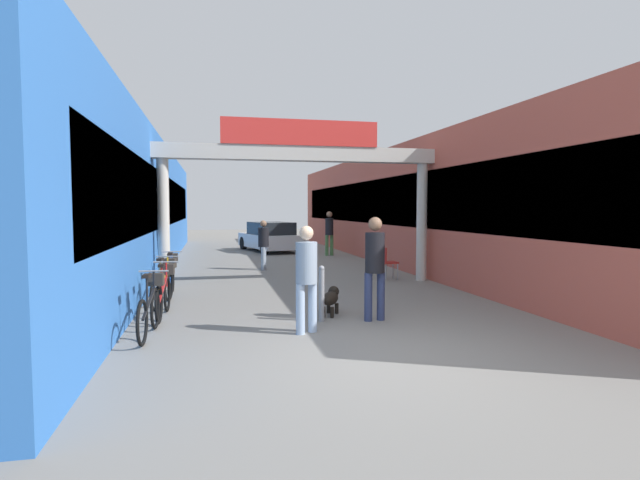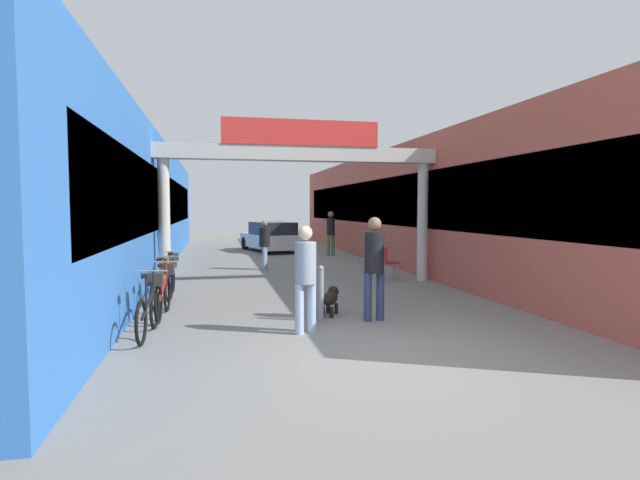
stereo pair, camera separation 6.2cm
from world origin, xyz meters
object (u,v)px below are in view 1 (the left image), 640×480
object	(u,v)px
pedestrian_carrying_crate	(263,242)
bicycle_red_second	(164,292)
cafe_chair_red_nearer	(387,260)
pedestrian_companion	(306,272)
parked_car_white	(270,237)
pedestrian_with_dog	(375,261)
dog_on_leash	(331,298)
bicycle_black_nearest	(150,307)
bollard_post_metal	(322,293)
pedestrian_elderly_walking	(329,230)
bicycle_blue_farthest	(171,276)
bicycle_orange_third	(164,284)

from	to	relation	value
pedestrian_carrying_crate	bicycle_red_second	size ratio (longest dim) A/B	0.93
bicycle_red_second	cafe_chair_red_nearer	distance (m)	6.60
pedestrian_companion	parked_car_white	size ratio (longest dim) A/B	0.39
pedestrian_with_dog	pedestrian_companion	distance (m)	1.46
pedestrian_carrying_crate	dog_on_leash	distance (m)	7.05
bicycle_black_nearest	bollard_post_metal	bearing A→B (deg)	7.13
pedestrian_companion	dog_on_leash	distance (m)	1.55
bollard_post_metal	pedestrian_carrying_crate	bearing A→B (deg)	91.81
dog_on_leash	bollard_post_metal	distance (m)	0.58
pedestrian_carrying_crate	cafe_chair_red_nearer	bearing A→B (deg)	-43.17
pedestrian_elderly_walking	dog_on_leash	bearing A→B (deg)	-103.24
bicycle_red_second	parked_car_white	size ratio (longest dim) A/B	0.39
pedestrian_elderly_walking	bicycle_blue_farthest	bearing A→B (deg)	-124.13
bicycle_red_second	bicycle_black_nearest	bearing A→B (deg)	-93.35
pedestrian_companion	bicycle_blue_farthest	size ratio (longest dim) A/B	1.00
pedestrian_elderly_walking	cafe_chair_red_nearer	xyz separation A→B (m)	(-0.06, -7.12, -0.52)
pedestrian_companion	bicycle_orange_third	bearing A→B (deg)	129.95
dog_on_leash	cafe_chair_red_nearer	size ratio (longest dim) A/B	0.80
bicycle_red_second	parked_car_white	bearing A→B (deg)	75.26
dog_on_leash	bollard_post_metal	world-z (taller)	bollard_post_metal
pedestrian_elderly_walking	bicycle_orange_third	size ratio (longest dim) A/B	1.09
parked_car_white	bicycle_orange_third	bearing A→B (deg)	-106.44
pedestrian_companion	bicycle_blue_farthest	xyz separation A→B (m)	(-2.35, 4.06, -0.53)
pedestrian_with_dog	bicycle_blue_farthest	world-z (taller)	pedestrian_with_dog
pedestrian_elderly_walking	bicycle_orange_third	distance (m)	11.17
pedestrian_companion	bollard_post_metal	distance (m)	0.97
dog_on_leash	pedestrian_carrying_crate	bearing A→B (deg)	94.24
pedestrian_elderly_walking	parked_car_white	xyz separation A→B (m)	(-2.16, 2.56, -0.41)
pedestrian_elderly_walking	bicycle_blue_farthest	xyz separation A→B (m)	(-5.68, -8.38, -0.62)
cafe_chair_red_nearer	parked_car_white	distance (m)	9.90
bicycle_black_nearest	cafe_chair_red_nearer	world-z (taller)	bicycle_black_nearest
bicycle_red_second	pedestrian_elderly_walking	bearing A→B (deg)	62.14
pedestrian_companion	pedestrian_with_dog	bearing A→B (deg)	24.48
pedestrian_carrying_crate	cafe_chair_red_nearer	distance (m)	4.26
bicycle_red_second	pedestrian_companion	bearing A→B (deg)	-37.61
dog_on_leash	bollard_post_metal	bearing A→B (deg)	-120.71
pedestrian_elderly_walking	bicycle_blue_farthest	world-z (taller)	pedestrian_elderly_walking
pedestrian_with_dog	bicycle_red_second	distance (m)	3.87
pedestrian_companion	pedestrian_elderly_walking	xyz separation A→B (m)	(3.33, 12.44, 0.09)
bicycle_orange_third	pedestrian_companion	bearing A→B (deg)	-50.05
bicycle_orange_third	bollard_post_metal	size ratio (longest dim) A/B	1.71
pedestrian_companion	dog_on_leash	world-z (taller)	pedestrian_companion
pedestrian_companion	bicycle_orange_third	distance (m)	3.78
pedestrian_carrying_crate	bicycle_red_second	bearing A→B (deg)	-111.01
pedestrian_carrying_crate	parked_car_white	xyz separation A→B (m)	(1.00, 6.77, -0.25)
pedestrian_with_dog	pedestrian_carrying_crate	bearing A→B (deg)	98.63
pedestrian_companion	parked_car_white	xyz separation A→B (m)	(1.17, 14.99, -0.33)
pedestrian_elderly_walking	bicycle_red_second	xyz separation A→B (m)	(-5.63, -10.66, -0.62)
dog_on_leash	parked_car_white	size ratio (longest dim) A/B	0.17
pedestrian_with_dog	cafe_chair_red_nearer	distance (m)	5.12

